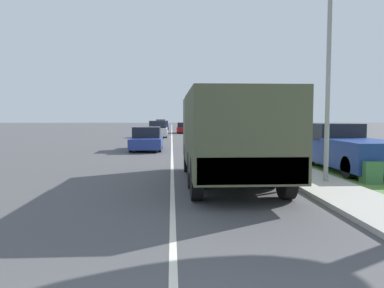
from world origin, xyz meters
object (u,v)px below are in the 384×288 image
at_px(car_second_ahead, 158,130).
at_px(pickup_truck, 346,148).
at_px(military_truck, 228,132).
at_px(car_farthest_ahead, 161,124).
at_px(car_nearest_ahead, 147,140).
at_px(car_third_ahead, 184,128).
at_px(car_fourth_ahead, 163,125).
at_px(lamp_post, 322,42).

xyz_separation_m(car_second_ahead, pickup_truck, (8.23, -24.55, 0.12)).
distance_m(military_truck, car_farthest_ahead, 59.52).
height_order(car_nearest_ahead, pickup_truck, pickup_truck).
distance_m(car_second_ahead, pickup_truck, 25.89).
distance_m(car_third_ahead, pickup_truck, 34.37).
distance_m(car_fourth_ahead, car_farthest_ahead, 9.18).
bearing_deg(car_fourth_ahead, military_truck, -86.33).
distance_m(military_truck, car_nearest_ahead, 12.50).
xyz_separation_m(car_second_ahead, car_fourth_ahead, (-0.03, 23.09, -0.09)).
distance_m(car_nearest_ahead, car_second_ahead, 15.14).
relative_size(car_third_ahead, car_farthest_ahead, 1.03).
relative_size(military_truck, pickup_truck, 1.38).
bearing_deg(pickup_truck, car_second_ahead, 108.54).
bearing_deg(car_second_ahead, car_farthest_ahead, 91.12).
bearing_deg(military_truck, car_farthest_ahead, 93.68).
height_order(car_nearest_ahead, car_farthest_ahead, car_farthest_ahead).
bearing_deg(car_nearest_ahead, pickup_truck, -48.32).
distance_m(car_fourth_ahead, pickup_truck, 48.35).
height_order(military_truck, pickup_truck, military_truck).
height_order(military_truck, car_fourth_ahead, military_truck).
distance_m(car_nearest_ahead, car_farthest_ahead, 47.39).
distance_m(car_second_ahead, car_fourth_ahead, 23.09).
distance_m(military_truck, car_third_ahead, 36.57).
bearing_deg(car_fourth_ahead, car_third_ahead, -77.70).
bearing_deg(car_third_ahead, car_second_ahead, -107.41).
distance_m(military_truck, car_second_ahead, 27.34).
xyz_separation_m(car_third_ahead, car_farthest_ahead, (-3.58, 22.84, 0.09)).
xyz_separation_m(military_truck, car_third_ahead, (-0.24, 36.55, -1.01)).
relative_size(car_nearest_ahead, car_second_ahead, 0.92).
distance_m(car_second_ahead, car_third_ahead, 9.86).
height_order(car_second_ahead, car_third_ahead, car_second_ahead).
xyz_separation_m(car_farthest_ahead, lamp_post, (6.61, -59.78, 3.63)).
relative_size(military_truck, lamp_post, 1.04).
bearing_deg(car_second_ahead, lamp_post, -77.75).
height_order(military_truck, lamp_post, lamp_post).
height_order(pickup_truck, lamp_post, lamp_post).
bearing_deg(car_third_ahead, car_nearest_ahead, -97.19).
relative_size(pickup_truck, lamp_post, 0.75).
xyz_separation_m(car_second_ahead, car_farthest_ahead, (-0.63, 32.25, -0.04)).
bearing_deg(pickup_truck, car_farthest_ahead, 98.87).
bearing_deg(military_truck, car_nearest_ahead, 105.52).
height_order(car_nearest_ahead, car_third_ahead, car_nearest_ahead).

